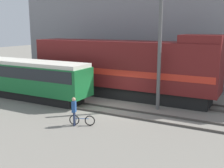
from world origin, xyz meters
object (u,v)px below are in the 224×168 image
at_px(freight_locomotive, 123,68).
at_px(person, 74,109).
at_px(bicycle, 82,120).
at_px(utility_pole_left, 159,54).
at_px(streetcar, 25,77).

height_order(freight_locomotive, person, freight_locomotive).
xyz_separation_m(freight_locomotive, person, (0.69, -8.03, -1.44)).
height_order(freight_locomotive, bicycle, freight_locomotive).
bearing_deg(freight_locomotive, utility_pole_left, -28.78).
height_order(streetcar, bicycle, streetcar).
bearing_deg(person, freight_locomotive, 94.90).
relative_size(freight_locomotive, streetcar, 1.34).
relative_size(streetcar, person, 6.79).
height_order(freight_locomotive, streetcar, freight_locomotive).
bearing_deg(bicycle, utility_pole_left, 62.13).
bearing_deg(freight_locomotive, person, -85.10).
height_order(bicycle, person, person).
distance_m(streetcar, utility_pole_left, 11.47).
bearing_deg(utility_pole_left, bicycle, -117.87).
relative_size(freight_locomotive, person, 9.08).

